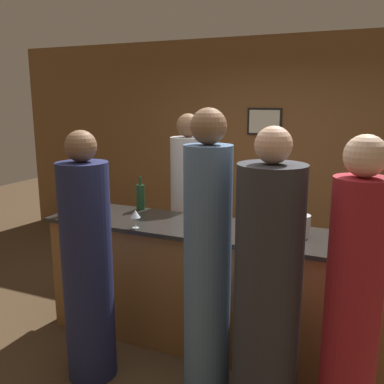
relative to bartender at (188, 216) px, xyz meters
name	(u,v)px	position (x,y,z in m)	size (l,w,h in m)	color
ground_plane	(208,342)	(0.49, -0.68, -0.89)	(14.00, 14.00, 0.00)	#4C3823
back_wall	(277,149)	(0.49, 1.68, 0.51)	(8.00, 0.08, 2.80)	brown
bar_counter	(209,286)	(0.49, -0.68, -0.37)	(2.81, 0.66, 1.03)	brown
bartender	(188,216)	(0.00, 0.00, 0.00)	(0.35, 0.35, 1.90)	#B2B2B7
guest_0	(267,301)	(1.16, -1.45, -0.01)	(0.39, 0.39, 1.89)	#2D2D33
guest_1	(207,272)	(0.75, -1.36, 0.06)	(0.30, 0.30, 1.98)	#4C6B93
guest_2	(352,313)	(1.63, -1.43, 0.00)	(0.30, 0.30, 1.86)	maroon
guest_3	(88,268)	(-0.15, -1.42, -0.04)	(0.36, 0.36, 1.83)	#1E234C
wine_bottle_0	(140,197)	(-0.30, -0.41, 0.26)	(0.08, 0.08, 0.31)	#19381E
wine_bottle_1	(70,200)	(-0.80, -0.80, 0.26)	(0.07, 0.07, 0.30)	black
wine_bottle_2	(106,208)	(-0.37, -0.87, 0.25)	(0.07, 0.07, 0.28)	#19381E
ice_bucket	(299,226)	(1.19, -0.63, 0.22)	(0.17, 0.17, 0.17)	silver
wine_glass_0	(194,213)	(0.38, -0.74, 0.26)	(0.07, 0.07, 0.16)	silver
wine_glass_1	(135,214)	(-0.03, -0.94, 0.25)	(0.08, 0.08, 0.15)	silver
wine_glass_2	(198,217)	(0.48, -0.87, 0.27)	(0.07, 0.07, 0.17)	silver
wine_glass_3	(102,202)	(-0.47, -0.78, 0.27)	(0.07, 0.07, 0.17)	silver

